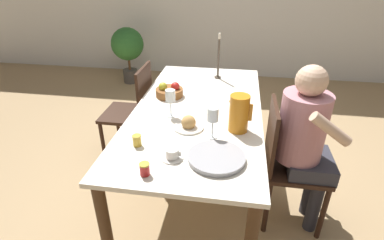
% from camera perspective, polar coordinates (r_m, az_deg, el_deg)
% --- Properties ---
extents(ground_plane, '(20.00, 20.00, 0.00)m').
position_cam_1_polar(ground_plane, '(2.66, 0.97, -12.32)').
color(ground_plane, tan).
extents(dining_table, '(0.94, 1.88, 0.75)m').
position_cam_1_polar(dining_table, '(2.29, 1.11, 0.17)').
color(dining_table, silver).
rests_on(dining_table, ground_plane).
extents(chair_person_side, '(0.42, 0.42, 0.92)m').
position_cam_1_polar(chair_person_side, '(2.20, 17.55, -7.47)').
color(chair_person_side, '#331E14').
rests_on(chair_person_side, ground_plane).
extents(chair_opposite, '(0.42, 0.42, 0.92)m').
position_cam_1_polar(chair_opposite, '(2.83, -11.13, 1.85)').
color(chair_opposite, '#331E14').
rests_on(chair_opposite, ground_plane).
extents(person_seated, '(0.39, 0.41, 1.20)m').
position_cam_1_polar(person_seated, '(2.08, 20.87, -3.15)').
color(person_seated, '#33333D').
rests_on(person_seated, ground_plane).
extents(red_pitcher, '(0.15, 0.13, 0.25)m').
position_cam_1_polar(red_pitcher, '(1.93, 8.94, 1.28)').
color(red_pitcher, orange).
rests_on(red_pitcher, dining_table).
extents(wine_glass_water, '(0.07, 0.07, 0.20)m').
position_cam_1_polar(wine_glass_water, '(2.08, -4.15, 4.40)').
color(wine_glass_water, white).
rests_on(wine_glass_water, dining_table).
extents(wine_glass_juice, '(0.07, 0.07, 0.21)m').
position_cam_1_polar(wine_glass_juice, '(1.82, 3.98, 0.74)').
color(wine_glass_juice, white).
rests_on(wine_glass_juice, dining_table).
extents(teacup_near_person, '(0.13, 0.13, 0.06)m').
position_cam_1_polar(teacup_near_person, '(1.69, -3.78, -6.57)').
color(teacup_near_person, silver).
rests_on(teacup_near_person, dining_table).
extents(serving_tray, '(0.32, 0.32, 0.03)m').
position_cam_1_polar(serving_tray, '(1.68, 4.66, -7.13)').
color(serving_tray, '#9E9EA3').
rests_on(serving_tray, dining_table).
extents(bread_plate, '(0.20, 0.20, 0.10)m').
position_cam_1_polar(bread_plate, '(1.97, -0.65, -0.77)').
color(bread_plate, silver).
rests_on(bread_plate, dining_table).
extents(jam_jar_amber, '(0.05, 0.05, 0.07)m').
position_cam_1_polar(jam_jar_amber, '(1.82, -10.44, -3.77)').
color(jam_jar_amber, gold).
rests_on(jam_jar_amber, dining_table).
extents(jam_jar_red, '(0.05, 0.05, 0.07)m').
position_cam_1_polar(jam_jar_red, '(1.58, -9.02, -9.13)').
color(jam_jar_red, '#A81E1E').
rests_on(jam_jar_red, dining_table).
extents(fruit_bowl, '(0.22, 0.22, 0.12)m').
position_cam_1_polar(fruit_bowl, '(2.44, -4.34, 5.46)').
color(fruit_bowl, brown).
rests_on(fruit_bowl, dining_table).
extents(candlestick_tall, '(0.06, 0.06, 0.41)m').
position_cam_1_polar(candlestick_tall, '(2.80, 5.05, 11.24)').
color(candlestick_tall, '#4C4238').
rests_on(candlestick_tall, dining_table).
extents(potted_plant, '(0.49, 0.49, 0.85)m').
position_cam_1_polar(potted_plant, '(4.74, -12.17, 13.50)').
color(potted_plant, '#4C4742').
rests_on(potted_plant, ground_plane).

